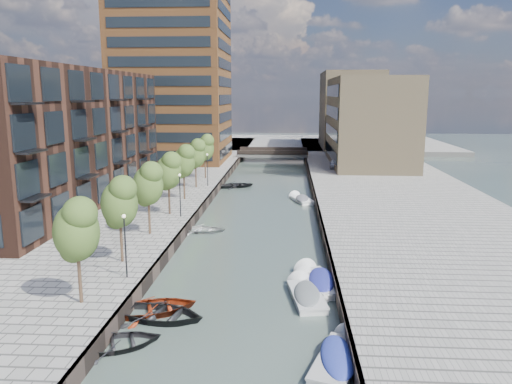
# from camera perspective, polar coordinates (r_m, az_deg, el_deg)

# --- Properties ---
(water) EXTENTS (300.00, 300.00, 0.00)m
(water) POSITION_cam_1_polar(r_m,az_deg,el_deg) (62.85, 0.98, -0.28)
(water) COLOR #38473F
(water) RESTS_ON ground
(quay_right) EXTENTS (20.00, 140.00, 1.00)m
(quay_right) POSITION_cam_1_polar(r_m,az_deg,el_deg) (64.01, 15.44, -0.02)
(quay_right) COLOR gray
(quay_right) RESTS_ON ground
(quay_wall_left) EXTENTS (0.25, 140.00, 1.00)m
(quay_wall_left) POSITION_cam_1_polar(r_m,az_deg,el_deg) (63.34, -4.54, 0.24)
(quay_wall_left) COLOR #332823
(quay_wall_left) RESTS_ON ground
(quay_wall_right) EXTENTS (0.25, 140.00, 1.00)m
(quay_wall_right) POSITION_cam_1_polar(r_m,az_deg,el_deg) (62.75, 6.55, 0.10)
(quay_wall_right) COLOR #332823
(quay_wall_right) RESTS_ON ground
(far_closure) EXTENTS (80.00, 40.00, 1.00)m
(far_closure) POSITION_cam_1_polar(r_m,az_deg,el_deg) (122.15, 2.38, 5.55)
(far_closure) COLOR gray
(far_closure) RESTS_ON ground
(apartment_block) EXTENTS (8.00, 38.00, 14.00)m
(apartment_block) POSITION_cam_1_polar(r_m,az_deg,el_deg) (56.60, -20.32, 5.95)
(apartment_block) COLOR black
(apartment_block) RESTS_ON quay_left
(tower) EXTENTS (18.00, 18.00, 30.00)m
(tower) POSITION_cam_1_polar(r_m,az_deg,el_deg) (88.87, -9.47, 13.30)
(tower) COLOR brown
(tower) RESTS_ON quay_left
(tan_block_near) EXTENTS (12.00, 25.00, 14.00)m
(tan_block_near) POSITION_cam_1_polar(r_m,az_deg,el_deg) (84.64, 12.74, 7.88)
(tan_block_near) COLOR #8D7856
(tan_block_near) RESTS_ON quay_right
(tan_block_far) EXTENTS (12.00, 20.00, 16.00)m
(tan_block_far) POSITION_cam_1_polar(r_m,az_deg,el_deg) (110.34, 10.70, 9.19)
(tan_block_far) COLOR #8D7856
(tan_block_far) RESTS_ON quay_right
(bridge) EXTENTS (13.00, 6.00, 1.30)m
(bridge) POSITION_cam_1_polar(r_m,az_deg,el_deg) (94.22, 1.95, 4.42)
(bridge) COLOR gray
(bridge) RESTS_ON ground
(tree_0) EXTENTS (2.50, 2.50, 5.95)m
(tree_0) POSITION_cam_1_polar(r_m,az_deg,el_deg) (28.90, -19.86, -3.89)
(tree_0) COLOR #382619
(tree_0) RESTS_ON quay_left
(tree_1) EXTENTS (2.50, 2.50, 5.95)m
(tree_1) POSITION_cam_1_polar(r_m,az_deg,el_deg) (35.24, -15.36, -0.99)
(tree_1) COLOR #382619
(tree_1) RESTS_ON quay_left
(tree_2) EXTENTS (2.50, 2.50, 5.95)m
(tree_2) POSITION_cam_1_polar(r_m,az_deg,el_deg) (41.78, -12.26, 1.03)
(tree_2) COLOR #382619
(tree_2) RESTS_ON quay_left
(tree_3) EXTENTS (2.50, 2.50, 5.95)m
(tree_3) POSITION_cam_1_polar(r_m,az_deg,el_deg) (48.46, -10.00, 2.49)
(tree_3) COLOR #382619
(tree_3) RESTS_ON quay_left
(tree_4) EXTENTS (2.50, 2.50, 5.95)m
(tree_4) POSITION_cam_1_polar(r_m,az_deg,el_deg) (55.21, -8.29, 3.59)
(tree_4) COLOR #382619
(tree_4) RESTS_ON quay_left
(tree_5) EXTENTS (2.50, 2.50, 5.95)m
(tree_5) POSITION_cam_1_polar(r_m,az_deg,el_deg) (62.02, -6.94, 4.46)
(tree_5) COLOR #382619
(tree_5) RESTS_ON quay_left
(tree_6) EXTENTS (2.50, 2.50, 5.95)m
(tree_6) POSITION_cam_1_polar(r_m,az_deg,el_deg) (68.87, -5.87, 5.14)
(tree_6) COLOR #382619
(tree_6) RESTS_ON quay_left
(lamp_0) EXTENTS (0.24, 0.24, 4.12)m
(lamp_0) POSITION_cam_1_polar(r_m,az_deg,el_deg) (32.50, -14.74, -5.23)
(lamp_0) COLOR black
(lamp_0) RESTS_ON quay_left
(lamp_1) EXTENTS (0.24, 0.24, 4.12)m
(lamp_1) POSITION_cam_1_polar(r_m,az_deg,el_deg) (47.51, -8.69, 0.16)
(lamp_1) COLOR black
(lamp_1) RESTS_ON quay_left
(lamp_2) EXTENTS (0.24, 0.24, 4.12)m
(lamp_2) POSITION_cam_1_polar(r_m,az_deg,el_deg) (63.00, -5.58, 2.94)
(lamp_2) COLOR black
(lamp_2) RESTS_ON quay_left
(sloop_0) EXTENTS (5.75, 4.62, 1.06)m
(sloop_0) POSITION_cam_1_polar(r_m,az_deg,el_deg) (29.53, -10.83, -14.06)
(sloop_0) COLOR black
(sloop_0) RESTS_ON ground
(sloop_1) EXTENTS (5.21, 4.57, 0.90)m
(sloop_1) POSITION_cam_1_polar(r_m,az_deg,el_deg) (27.09, -15.43, -16.71)
(sloop_1) COLOR black
(sloop_1) RESTS_ON ground
(sloop_2) EXTENTS (5.85, 5.09, 1.01)m
(sloop_2) POSITION_cam_1_polar(r_m,az_deg,el_deg) (30.39, -11.42, -13.33)
(sloop_2) COLOR maroon
(sloop_2) RESTS_ON ground
(sloop_3) EXTENTS (4.29, 3.10, 0.88)m
(sloop_3) POSITION_cam_1_polar(r_m,az_deg,el_deg) (46.26, -6.14, -4.55)
(sloop_3) COLOR #B6B6B4
(sloop_3) RESTS_ON ground
(sloop_4) EXTENTS (5.81, 5.03, 1.01)m
(sloop_4) POSITION_cam_1_polar(r_m,az_deg,el_deg) (67.77, -2.25, 0.56)
(sloop_4) COLOR black
(sloop_4) RESTS_ON ground
(motorboat_0) EXTENTS (3.23, 5.31, 1.68)m
(motorboat_0) POSITION_cam_1_polar(r_m,az_deg,el_deg) (25.31, 9.54, -18.04)
(motorboat_0) COLOR #ADADAB
(motorboat_0) RESTS_ON ground
(motorboat_1) EXTENTS (2.49, 5.24, 1.68)m
(motorboat_1) POSITION_cam_1_polar(r_m,az_deg,el_deg) (31.91, 5.66, -11.52)
(motorboat_1) COLOR silver
(motorboat_1) RESTS_ON ground
(motorboat_2) EXTENTS (2.12, 4.65, 1.50)m
(motorboat_2) POSITION_cam_1_polar(r_m,az_deg,el_deg) (33.41, 5.91, -10.67)
(motorboat_2) COLOR silver
(motorboat_2) RESTS_ON ground
(motorboat_3) EXTENTS (3.56, 5.67, 1.79)m
(motorboat_3) POSITION_cam_1_polar(r_m,az_deg,el_deg) (34.13, 7.15, -9.99)
(motorboat_3) COLOR silver
(motorboat_3) RESTS_ON ground
(motorboat_4) EXTENTS (3.11, 4.95, 1.56)m
(motorboat_4) POSITION_cam_1_polar(r_m,az_deg,el_deg) (59.24, 5.14, -0.84)
(motorboat_4) COLOR white
(motorboat_4) RESTS_ON ground
(car) EXTENTS (1.97, 4.18, 1.38)m
(car) POSITION_cam_1_polar(r_m,az_deg,el_deg) (79.33, 9.02, 3.23)
(car) COLOR silver
(car) RESTS_ON quay_right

